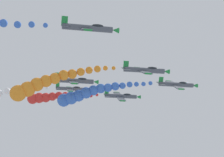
% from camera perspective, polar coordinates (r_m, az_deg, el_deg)
% --- Properties ---
extents(airplane_lead, '(8.69, 10.35, 4.64)m').
position_cam_1_polar(airplane_lead, '(88.87, 10.59, -0.98)').
color(airplane_lead, '#474C56').
extents(smoke_trail_lead, '(6.54, 23.06, 6.37)m').
position_cam_1_polar(smoke_trail_lead, '(85.23, -4.37, -2.54)').
color(smoke_trail_lead, blue).
extents(airplane_left_inner, '(8.66, 10.35, 4.71)m').
position_cam_1_polar(airplane_left_inner, '(97.23, 1.56, -2.90)').
color(airplane_left_inner, '#474C56').
extents(smoke_trail_left_inner, '(3.25, 19.15, 3.58)m').
position_cam_1_polar(smoke_trail_left_inner, '(95.42, -10.38, -3.03)').
color(smoke_trail_left_inner, red).
extents(airplane_right_inner, '(8.84, 10.35, 4.31)m').
position_cam_1_polar(airplane_right_inner, '(75.15, 5.43, 1.38)').
color(airplane_right_inner, '#474C56').
extents(smoke_trail_right_inner, '(3.39, 21.18, 8.52)m').
position_cam_1_polar(smoke_trail_right_inner, '(70.68, -11.38, -0.88)').
color(smoke_trail_right_inner, orange).
extents(airplane_left_outer, '(9.02, 10.35, 3.87)m').
position_cam_1_polar(airplane_left_outer, '(82.84, -6.03, -0.37)').
color(airplane_left_outer, '#474C56').
extents(airplane_right_outer, '(9.03, 10.35, 3.84)m').
position_cam_1_polar(airplane_right_outer, '(108.12, -6.68, -1.68)').
color(airplane_right_outer, '#474C56').
extents(airplane_trailing, '(8.71, 10.35, 4.60)m').
position_cam_1_polar(airplane_trailing, '(62.41, -3.88, 8.28)').
color(airplane_trailing, '#474C56').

